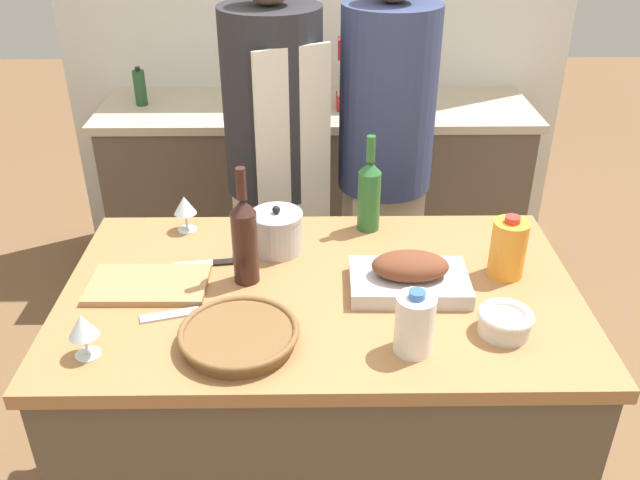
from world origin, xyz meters
name	(u,v)px	position (x,y,z in m)	size (l,w,h in m)	color
kitchen_island	(321,413)	(0.00, 0.00, 0.47)	(1.42, 0.85, 0.94)	brown
back_counter	(316,190)	(0.00, 1.62, 0.46)	(2.10, 0.60, 0.92)	brown
back_wall	(316,15)	(0.00, 1.97, 1.27)	(2.60, 0.10, 2.55)	silver
roasting_pan	(409,276)	(0.24, -0.01, 0.98)	(0.33, 0.21, 0.11)	#BCBCC1
wicker_basket	(239,335)	(-0.20, -0.24, 0.96)	(0.30, 0.30, 0.04)	brown
cutting_board	(148,285)	(-0.48, 0.01, 0.95)	(0.33, 0.19, 0.02)	#AD7F51
stock_pot	(277,232)	(-0.13, 0.21, 1.00)	(0.16, 0.16, 0.15)	#B7B7BC
mixing_bowl	(505,321)	(0.46, -0.21, 0.97)	(0.14, 0.14, 0.06)	beige
juice_jug	(508,248)	(0.53, 0.07, 1.02)	(0.10, 0.10, 0.19)	orange
milk_jug	(415,324)	(0.22, -0.27, 1.02)	(0.10, 0.10, 0.17)	white
wine_bottle_green	(369,193)	(0.16, 0.34, 1.06)	(0.07, 0.07, 0.31)	#28662D
wine_bottle_dark	(245,238)	(-0.21, 0.04, 1.07)	(0.07, 0.07, 0.34)	#381E19
wine_glass_left	(185,206)	(-0.42, 0.34, 1.02)	(0.07, 0.07, 0.12)	silver
wine_glass_right	(82,327)	(-0.56, -0.28, 1.02)	(0.07, 0.07, 0.12)	silver
knife_chef	(192,311)	(-0.34, -0.11, 0.94)	(0.25, 0.10, 0.01)	#B7B7BC
knife_paring	(208,264)	(-0.33, 0.13, 0.94)	(0.19, 0.05, 0.01)	#B7B7BC
stand_mixer	(356,79)	(0.19, 1.60, 1.05)	(0.18, 0.14, 0.33)	#B22323
condiment_bottle_tall	(140,88)	(-0.85, 1.64, 1.00)	(0.06, 0.06, 0.19)	#234C28
condiment_bottle_short	(372,84)	(0.28, 1.74, 0.99)	(0.06, 0.06, 0.16)	#B28E2D
condiment_bottle_extra	(248,95)	(-0.33, 1.60, 0.98)	(0.07, 0.07, 0.13)	maroon
person_cook_aproned	(275,159)	(-0.16, 0.88, 0.95)	(0.40, 0.42, 1.73)	beige
person_cook_guest	(385,155)	(0.26, 0.90, 0.96)	(0.36, 0.36, 1.73)	beige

